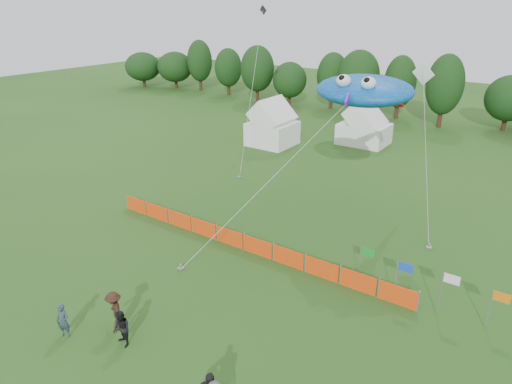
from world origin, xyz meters
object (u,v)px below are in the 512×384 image
Objects in this scene: stingray_kite at (367,90)px; tent_right at (364,127)px; spectator_a at (63,321)px; barrier_fence at (243,242)px; tent_left at (272,126)px; spectator_c at (114,311)px; spectator_b at (122,329)px.

tent_right is at bearing 111.01° from stingray_kite.
barrier_fence is at bearing 56.43° from spectator_a.
spectator_a is (-1.88, -10.30, 0.30)m from barrier_fence.
tent_left is 29.03m from spectator_c.
tent_left is 29.90m from spectator_b.
stingray_kite is at bearing 94.06° from spectator_b.
spectator_c is at bearing -93.23° from barrier_fence.
barrier_fence is (10.13, -18.65, -1.37)m from tent_left.
barrier_fence is at bearing 108.96° from spectator_b.
spectator_c reaches higher than spectator_b.
tent_left is at bearing 140.38° from spectator_c.
spectator_a is (0.86, -34.42, -0.88)m from tent_right.
spectator_c is at bearing -86.08° from tent_right.
spectator_b reaches higher than spectator_a.
tent_left is 0.89× the size of tent_right.
spectator_b is (0.58, -9.25, 0.32)m from barrier_fence.
spectator_c is (2.25, -32.85, -0.76)m from tent_right.
tent_right is 24.31m from barrier_fence.
spectator_c is at bearing 169.17° from spectator_b.
spectator_b is (3.33, -33.37, -0.86)m from tent_right.
stingray_kite reaches higher than barrier_fence.
tent_right is 19.58m from stingray_kite.
tent_right is 33.55m from spectator_b.
spectator_a is at bearing -100.31° from spectator_c.
barrier_fence is 11.34m from stingray_kite.
spectator_c is (-1.08, 0.53, 0.10)m from spectator_b.
stingray_kite reaches higher than tent_right.
tent_right is at bearing 124.91° from spectator_c.
tent_left is 2.27× the size of spectator_c.
spectator_b is (2.46, 1.05, 0.02)m from spectator_a.
spectator_a is at bearing -141.56° from spectator_b.
tent_left is at bearing 126.36° from spectator_b.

